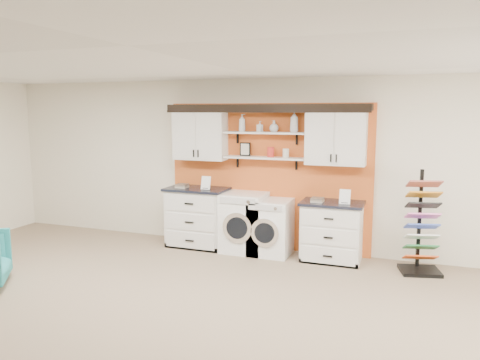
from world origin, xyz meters
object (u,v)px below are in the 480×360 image
at_px(base_cabinet_right, 332,231).
at_px(sample_rack, 421,239).
at_px(washer, 244,222).
at_px(base_cabinet_left, 197,217).
at_px(dryer, 271,227).

height_order(base_cabinet_right, sample_rack, sample_rack).
xyz_separation_m(base_cabinet_right, washer, (-1.42, -0.00, 0.02)).
xyz_separation_m(base_cabinet_left, base_cabinet_right, (2.26, 0.00, -0.04)).
height_order(base_cabinet_left, base_cabinet_right, base_cabinet_left).
bearing_deg(sample_rack, dryer, 163.79).
distance_m(base_cabinet_right, washer, 1.42).
distance_m(base_cabinet_right, sample_rack, 1.28).
height_order(washer, sample_rack, sample_rack).
bearing_deg(dryer, base_cabinet_right, 0.20).
relative_size(base_cabinet_right, washer, 0.97).
bearing_deg(base_cabinet_right, base_cabinet_left, -180.00).
xyz_separation_m(dryer, sample_rack, (2.24, -0.11, 0.04)).
bearing_deg(washer, dryer, -0.00).
bearing_deg(dryer, washer, 180.00).
distance_m(base_cabinet_left, washer, 0.84).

